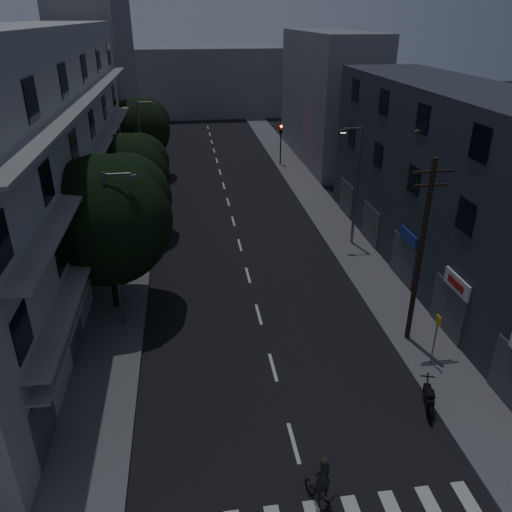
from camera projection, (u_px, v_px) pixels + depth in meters
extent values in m
plane|color=black|center=(233.00, 219.00, 39.20)|extent=(160.00, 160.00, 0.00)
cube|color=#565659|center=(135.00, 223.00, 38.21)|extent=(3.00, 90.00, 0.15)
cube|color=#565659|center=(325.00, 213.00, 40.12)|extent=(3.00, 90.00, 0.15)
cube|color=beige|center=(294.00, 443.00, 18.72)|extent=(0.15, 2.00, 0.01)
cube|color=beige|center=(273.00, 367.00, 22.73)|extent=(0.15, 2.00, 0.01)
cube|color=beige|center=(259.00, 314.00, 26.73)|extent=(0.15, 2.00, 0.01)
cube|color=beige|center=(248.00, 275.00, 30.74)|extent=(0.15, 2.00, 0.01)
cube|color=beige|center=(240.00, 245.00, 34.74)|extent=(0.15, 2.00, 0.01)
cube|color=beige|center=(233.00, 221.00, 38.75)|extent=(0.15, 2.00, 0.01)
cube|color=beige|center=(228.00, 202.00, 42.76)|extent=(0.15, 2.00, 0.01)
cube|color=beige|center=(224.00, 186.00, 46.76)|extent=(0.15, 2.00, 0.01)
cube|color=beige|center=(220.00, 172.00, 50.77)|extent=(0.15, 2.00, 0.01)
cube|color=beige|center=(217.00, 161.00, 54.78)|extent=(0.15, 2.00, 0.01)
cube|color=beige|center=(214.00, 151.00, 58.78)|extent=(0.15, 2.00, 0.01)
cube|color=beige|center=(212.00, 142.00, 62.79)|extent=(0.15, 2.00, 0.01)
cube|color=beige|center=(210.00, 134.00, 66.80)|extent=(0.15, 2.00, 0.01)
cube|color=beige|center=(208.00, 127.00, 70.80)|extent=(0.15, 2.00, 0.01)
cube|color=#A4A49F|center=(33.00, 160.00, 28.38)|extent=(6.00, 36.00, 14.00)
cube|color=black|center=(40.00, 407.00, 17.60)|extent=(0.06, 1.60, 1.60)
cube|color=black|center=(72.00, 316.00, 22.94)|extent=(0.06, 1.60, 1.60)
cube|color=black|center=(92.00, 259.00, 28.28)|extent=(0.06, 1.60, 1.60)
cube|color=black|center=(106.00, 220.00, 33.62)|extent=(0.06, 1.60, 1.60)
cube|color=black|center=(115.00, 192.00, 38.96)|extent=(0.06, 1.60, 1.60)
cube|color=black|center=(123.00, 170.00, 44.31)|extent=(0.06, 1.60, 1.60)
cube|color=black|center=(22.00, 332.00, 16.20)|extent=(0.06, 1.60, 1.60)
cube|color=black|center=(60.00, 253.00, 21.54)|extent=(0.06, 1.60, 1.60)
cube|color=black|center=(84.00, 206.00, 26.88)|extent=(0.06, 1.60, 1.60)
cube|color=black|center=(99.00, 174.00, 32.22)|extent=(0.06, 1.60, 1.60)
cube|color=black|center=(110.00, 151.00, 37.56)|extent=(0.06, 1.60, 1.60)
cube|color=black|center=(118.00, 134.00, 42.91)|extent=(0.06, 1.60, 1.60)
cube|color=black|center=(0.00, 242.00, 14.80)|extent=(0.06, 1.60, 1.60)
cube|color=black|center=(47.00, 182.00, 20.14)|extent=(0.06, 1.60, 1.60)
cube|color=black|center=(74.00, 147.00, 25.48)|extent=(0.06, 1.60, 1.60)
cube|color=black|center=(92.00, 124.00, 30.82)|extent=(0.06, 1.60, 1.60)
cube|color=black|center=(104.00, 107.00, 36.17)|extent=(0.06, 1.60, 1.60)
cube|color=black|center=(114.00, 95.00, 41.51)|extent=(0.06, 1.60, 1.60)
cube|color=black|center=(31.00, 100.00, 18.74)|extent=(0.06, 1.60, 1.60)
cube|color=black|center=(63.00, 81.00, 24.08)|extent=(0.06, 1.60, 1.60)
cube|color=black|center=(84.00, 69.00, 29.42)|extent=(0.06, 1.60, 1.60)
cube|color=black|center=(98.00, 60.00, 34.77)|extent=(0.06, 1.60, 1.60)
cube|color=black|center=(109.00, 54.00, 40.11)|extent=(0.06, 1.60, 1.60)
cube|color=gray|center=(103.00, 207.00, 30.14)|extent=(1.00, 32.40, 0.12)
cube|color=gray|center=(96.00, 155.00, 28.74)|extent=(1.00, 32.40, 0.12)
cube|color=gray|center=(87.00, 97.00, 27.34)|extent=(1.00, 32.40, 0.12)
cube|color=gray|center=(103.00, 221.00, 30.52)|extent=(0.80, 32.40, 0.12)
cube|color=#424247|center=(44.00, 420.00, 17.86)|extent=(0.06, 2.40, 2.40)
cube|color=#424247|center=(75.00, 327.00, 23.20)|extent=(0.06, 2.40, 2.40)
cube|color=#424247|center=(94.00, 268.00, 28.54)|extent=(0.06, 2.40, 2.40)
cube|color=#424247|center=(107.00, 228.00, 33.89)|extent=(0.06, 2.40, 2.40)
cube|color=#424247|center=(116.00, 199.00, 39.23)|extent=(0.06, 2.40, 2.40)
cube|color=#424247|center=(124.00, 177.00, 44.57)|extent=(0.06, 2.40, 2.40)
cube|color=#292D38|center=(458.00, 189.00, 28.53)|extent=(6.00, 28.00, 11.00)
cube|color=black|center=(466.00, 216.00, 22.45)|extent=(0.06, 1.40, 1.50)
cube|color=black|center=(414.00, 180.00, 27.35)|extent=(0.06, 1.40, 1.50)
cube|color=black|center=(378.00, 155.00, 32.24)|extent=(0.06, 1.40, 1.50)
cube|color=black|center=(351.00, 136.00, 37.14)|extent=(0.06, 1.40, 1.50)
cube|color=black|center=(480.00, 143.00, 21.01)|extent=(0.06, 1.40, 1.50)
cube|color=black|center=(423.00, 119.00, 25.90)|extent=(0.06, 1.40, 1.50)
cube|color=black|center=(384.00, 102.00, 30.80)|extent=(0.06, 1.40, 1.50)
cube|color=black|center=(355.00, 90.00, 35.70)|extent=(0.06, 1.40, 1.50)
cube|color=#424247|center=(447.00, 309.00, 24.59)|extent=(0.06, 3.00, 2.60)
cube|color=#424247|center=(402.00, 260.00, 29.49)|extent=(0.06, 3.00, 2.60)
cube|color=#424247|center=(370.00, 225.00, 34.38)|extent=(0.06, 3.00, 2.60)
cube|color=#424247|center=(346.00, 199.00, 39.28)|extent=(0.06, 3.00, 2.60)
cube|color=silver|center=(457.00, 284.00, 23.39)|extent=(0.12, 2.20, 0.80)
cube|color=#B21414|center=(455.00, 284.00, 23.38)|extent=(0.02, 1.40, 0.36)
cube|color=navy|center=(409.00, 237.00, 28.29)|extent=(0.12, 2.00, 0.70)
cube|color=slate|center=(101.00, 80.00, 54.65)|extent=(6.00, 20.00, 16.00)
cube|color=slate|center=(328.00, 98.00, 53.02)|extent=(6.00, 20.00, 13.00)
cube|color=slate|center=(203.00, 82.00, 77.08)|extent=(24.00, 8.00, 10.00)
cylinder|color=black|center=(113.00, 268.00, 26.45)|extent=(0.44, 0.44, 4.48)
sphere|color=black|center=(106.00, 221.00, 25.27)|extent=(6.71, 6.71, 6.71)
sphere|color=black|center=(126.00, 198.00, 25.78)|extent=(4.70, 4.70, 4.70)
sphere|color=black|center=(85.00, 217.00, 24.35)|extent=(4.36, 4.36, 4.36)
cylinder|color=black|center=(131.00, 208.00, 35.40)|extent=(0.44, 0.44, 3.88)
sphere|color=black|center=(127.00, 176.00, 34.38)|extent=(5.85, 5.85, 5.85)
sphere|color=black|center=(140.00, 163.00, 34.82)|extent=(4.09, 4.09, 4.09)
sphere|color=black|center=(115.00, 173.00, 33.57)|extent=(3.80, 3.80, 3.80)
cylinder|color=black|center=(141.00, 155.00, 48.36)|extent=(0.44, 0.44, 4.01)
sphere|color=black|center=(138.00, 130.00, 47.31)|extent=(5.99, 5.99, 5.99)
sphere|color=black|center=(147.00, 121.00, 47.76)|extent=(4.20, 4.20, 4.20)
sphere|color=black|center=(129.00, 127.00, 46.48)|extent=(3.90, 3.90, 3.90)
cylinder|color=black|center=(280.00, 149.00, 52.34)|extent=(0.12, 0.12, 3.20)
cube|color=black|center=(281.00, 129.00, 51.44)|extent=(0.28, 0.22, 0.90)
sphere|color=#FF0C05|center=(281.00, 126.00, 51.16)|extent=(0.22, 0.22, 0.22)
sphere|color=#3F330C|center=(281.00, 129.00, 51.29)|extent=(0.22, 0.22, 0.22)
sphere|color=black|center=(281.00, 132.00, 51.43)|extent=(0.22, 0.22, 0.22)
cylinder|color=black|center=(152.00, 152.00, 51.22)|extent=(0.12, 0.12, 3.20)
cube|color=black|center=(150.00, 132.00, 50.32)|extent=(0.28, 0.22, 0.90)
sphere|color=black|center=(150.00, 129.00, 50.04)|extent=(0.22, 0.22, 0.22)
sphere|color=#3F330C|center=(150.00, 132.00, 50.17)|extent=(0.22, 0.22, 0.22)
sphere|color=#0CFF26|center=(151.00, 135.00, 50.30)|extent=(0.22, 0.22, 0.22)
cylinder|color=#55585D|center=(114.00, 253.00, 23.95)|extent=(0.18, 0.18, 8.00)
cylinder|color=#55585D|center=(117.00, 174.00, 22.33)|extent=(1.20, 0.10, 0.10)
cube|color=#55585D|center=(131.00, 177.00, 22.47)|extent=(0.45, 0.25, 0.18)
cube|color=#4C4C4C|center=(131.00, 179.00, 22.51)|extent=(0.35, 0.18, 0.04)
cylinder|color=slate|center=(356.00, 187.00, 33.07)|extent=(0.18, 0.18, 8.00)
cylinder|color=slate|center=(353.00, 128.00, 31.29)|extent=(1.20, 0.10, 0.10)
cube|color=slate|center=(343.00, 131.00, 31.28)|extent=(0.45, 0.25, 0.18)
cube|color=#FFD88C|center=(343.00, 132.00, 31.32)|extent=(0.35, 0.18, 0.04)
cylinder|color=slate|center=(141.00, 150.00, 42.18)|extent=(0.18, 0.18, 8.00)
cylinder|color=slate|center=(144.00, 102.00, 40.55)|extent=(1.20, 0.10, 0.10)
cube|color=slate|center=(152.00, 104.00, 40.69)|extent=(0.45, 0.25, 0.18)
cube|color=#4C4C4C|center=(152.00, 105.00, 40.73)|extent=(0.35, 0.18, 0.04)
cylinder|color=black|center=(420.00, 255.00, 22.62)|extent=(0.24, 0.24, 9.00)
cube|color=black|center=(433.00, 172.00, 20.92)|extent=(1.80, 0.10, 0.10)
cube|color=black|center=(431.00, 185.00, 21.18)|extent=(1.50, 0.10, 0.10)
cylinder|color=#595B60|center=(435.00, 340.00, 22.23)|extent=(0.06, 0.06, 2.50)
cube|color=yellow|center=(438.00, 320.00, 21.78)|extent=(0.05, 0.35, 0.45)
torus|color=black|center=(430.00, 413.00, 19.67)|extent=(0.33, 0.74, 0.74)
torus|color=black|center=(425.00, 392.00, 20.77)|extent=(0.33, 0.74, 0.74)
cube|color=black|center=(429.00, 396.00, 20.08)|extent=(0.59, 1.17, 0.36)
cube|color=black|center=(430.00, 394.00, 19.82)|extent=(0.44, 0.54, 0.10)
cylinder|color=black|center=(427.00, 384.00, 20.52)|extent=(0.20, 0.45, 0.87)
cube|color=black|center=(428.00, 376.00, 20.48)|extent=(0.56, 0.21, 0.04)
imported|color=black|center=(321.00, 497.00, 16.10)|extent=(1.18, 1.84, 0.91)
imported|color=black|center=(322.00, 478.00, 15.72)|extent=(0.75, 0.62, 1.75)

